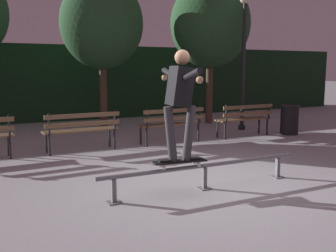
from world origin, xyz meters
TOP-DOWN VIEW (x-y plane):
  - ground_plane at (0.00, 0.00)m, footprint 90.00×90.00m
  - hedge_backdrop at (0.00, 9.08)m, footprint 24.00×1.20m
  - grind_rail at (0.00, -0.14)m, footprint 3.30×0.18m
  - skateboard at (-0.41, -0.14)m, footprint 0.80×0.29m
  - skateboarder at (-0.41, -0.14)m, footprint 0.63×1.40m
  - park_bench_left_center at (-0.99, 3.24)m, footprint 1.62×0.48m
  - park_bench_right_center at (1.16, 3.24)m, footprint 1.62×0.48m
  - park_bench_rightmost at (3.31, 3.24)m, footprint 1.62×0.48m
  - tree_far_right at (3.88, 5.91)m, footprint 2.55×2.55m
  - tree_behind_benches at (0.48, 6.48)m, footprint 2.44×2.44m
  - lamp_post_right at (4.00, 4.29)m, footprint 0.32×0.32m
  - trash_can at (4.64, 3.04)m, footprint 0.52×0.52m

SIDE VIEW (x-z plane):
  - ground_plane at x=0.00m, z-range 0.00..0.00m
  - grind_rail at x=0.00m, z-range 0.10..0.48m
  - trash_can at x=4.64m, z-range 0.01..0.81m
  - skateboard at x=-0.41m, z-range 0.41..0.50m
  - park_bench_left_center at x=-0.99m, z-range 0.10..0.98m
  - park_bench_right_center at x=1.16m, z-range 0.10..0.98m
  - park_bench_rightmost at x=3.31m, z-range 0.10..0.98m
  - hedge_backdrop at x=0.00m, z-range 0.00..2.58m
  - skateboarder at x=-0.41m, z-range 0.61..2.17m
  - lamp_post_right at x=4.00m, z-range 0.53..4.43m
  - tree_behind_benches at x=0.48m, z-range 0.87..5.31m
  - tree_far_right at x=3.88m, z-range 0.89..5.49m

